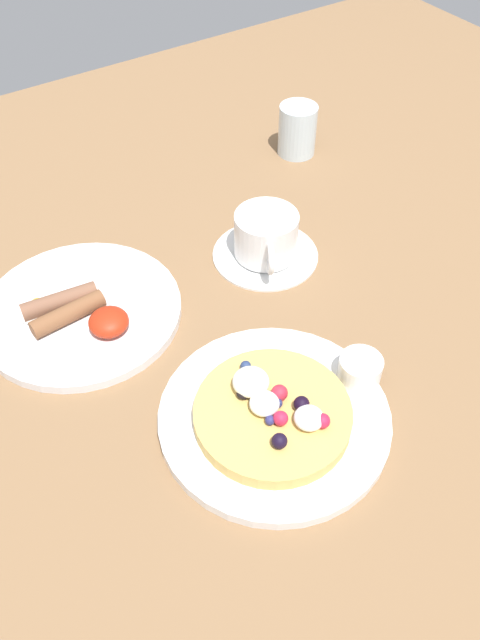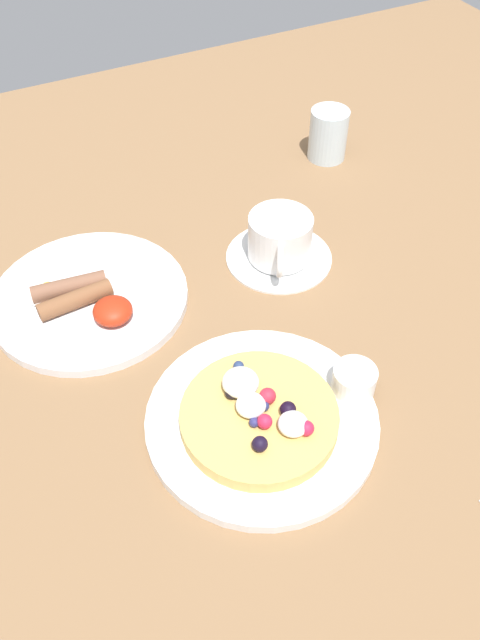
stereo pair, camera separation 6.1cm
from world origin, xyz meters
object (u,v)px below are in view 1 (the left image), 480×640
pancake_plate (278,415)px  coffee_saucer (265,254)px  syrup_ramekin (360,369)px  water_glass (297,130)px  breakfast_plate (81,311)px  coffee_cup (266,235)px

pancake_plate → coffee_saucer: 27.10cm
pancake_plate → syrup_ramekin: bearing=-6.4°
pancake_plate → water_glass: size_ratio=3.09×
syrup_ramekin → coffee_saucer: syrup_ramekin is taller
pancake_plate → breakfast_plate: size_ratio=1.00×
syrup_ramekin → water_glass: (23.26, 42.75, 1.21)cm
coffee_saucer → pancake_plate: bearing=-122.1°
syrup_ramekin → water_glass: bearing=61.4°
pancake_plate → coffee_saucer: pancake_plate is taller
coffee_saucer → water_glass: bearing=44.1°
coffee_saucer → coffee_cup: bearing=-119.4°
water_glass → breakfast_plate: bearing=-161.4°
pancake_plate → water_glass: water_glass is taller
syrup_ramekin → coffee_cup: coffee_cup is taller
breakfast_plate → water_glass: (44.94, 15.12, 3.44)cm
coffee_cup → water_glass: bearing=44.2°
pancake_plate → coffee_cup: size_ratio=2.30×
pancake_plate → breakfast_plate: same height
pancake_plate → coffee_cup: bearing=57.9°
pancake_plate → syrup_ramekin: 10.63cm
pancake_plate → breakfast_plate: 28.80cm
coffee_saucer → syrup_ramekin: bearing=-99.6°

